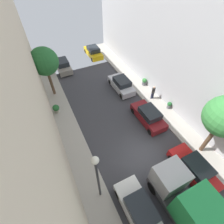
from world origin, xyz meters
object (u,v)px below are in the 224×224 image
delivery_truck (198,217)px  potted_plant_2 (56,108)px  pedestrian (153,92)px  parked_car_left_2 (139,210)px  potted_plant_3 (169,105)px  lamp_post (97,174)px  parked_car_right_4 (93,52)px  street_tree_0 (44,62)px  parked_car_right_2 (148,116)px  parked_car_right_3 (121,84)px  potted_plant_1 (144,81)px  parked_car_left_3 (63,65)px  parked_car_right_1 (194,169)px

delivery_truck → potted_plant_2: bearing=111.6°
pedestrian → parked_car_left_2: bearing=-129.8°
potted_plant_3 → lamp_post: size_ratio=0.15×
parked_car_right_4 → street_tree_0: bearing=-139.0°
parked_car_right_2 → delivery_truck: 9.19m
parked_car_right_3 → potted_plant_1: (2.95, -0.65, -0.05)m
potted_plant_3 → street_tree_0: bearing=143.3°
parked_car_right_3 → parked_car_left_3: bearing=125.3°
parked_car_right_4 → lamp_post: (-7.30, -19.75, 3.03)m
parked_car_left_3 → parked_car_right_1: (5.40, -19.67, 0.00)m
pedestrian → potted_plant_3: bearing=-72.2°
parked_car_left_2 → street_tree_0: 15.84m
parked_car_right_1 → lamp_post: size_ratio=0.77×
parked_car_right_4 → street_tree_0: size_ratio=0.73×
potted_plant_2 → potted_plant_3: bearing=-23.2°
parked_car_right_4 → potted_plant_2: parked_car_right_4 is taller
parked_car_right_2 → delivery_truck: (-2.70, -8.72, 1.07)m
parked_car_left_2 → parked_car_right_4: bearing=76.2°
parked_car_left_2 → pedestrian: size_ratio=2.44×
street_tree_0 → potted_plant_3: size_ratio=6.91×
parked_car_left_3 → parked_car_right_2: 14.48m
delivery_truck → pedestrian: delivery_truck is taller
parked_car_left_3 → street_tree_0: 6.60m
parked_car_left_3 → potted_plant_2: 8.66m
parked_car_left_3 → potted_plant_3: 15.52m
parked_car_right_4 → delivery_truck: 24.13m
pedestrian → lamp_post: size_ratio=0.31×
parked_car_right_4 → delivery_truck: delivery_truck is taller
parked_car_right_2 → pedestrian: pedestrian is taller
street_tree_0 → lamp_post: (0.48, -13.00, -0.63)m
parked_car_right_3 → potted_plant_1: size_ratio=4.36×
potted_plant_1 → potted_plant_3: size_ratio=1.16×
parked_car_right_3 → lamp_post: lamp_post is taller
street_tree_0 → lamp_post: size_ratio=1.05×
parked_car_left_2 → potted_plant_1: parked_car_left_2 is taller
parked_car_left_3 → potted_plant_1: parked_car_left_3 is taller
parked_car_right_3 → potted_plant_2: bearing=-176.0°
parked_car_right_2 → pedestrian: (2.36, 2.57, 0.35)m
parked_car_right_4 → delivery_truck: (-2.70, -23.96, 1.07)m
parked_car_right_2 → street_tree_0: street_tree_0 is taller
potted_plant_3 → lamp_post: bearing=-154.5°
parked_car_left_2 → parked_car_right_3: same height
parked_car_right_3 → potted_plant_2: (-8.22, -0.57, -0.04)m
parked_car_right_1 → delivery_truck: (-2.70, -2.48, 1.07)m
potted_plant_1 → lamp_post: 14.43m
parked_car_right_2 → street_tree_0: bearing=132.5°
parked_car_right_2 → potted_plant_3: bearing=7.8°
parked_car_right_2 → parked_car_left_3: bearing=111.9°
parked_car_left_3 → lamp_post: lamp_post is taller
parked_car_left_2 → delivery_truck: delivery_truck is taller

